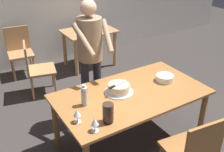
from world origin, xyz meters
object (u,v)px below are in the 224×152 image
Objects in this scene: wine_glass_near at (95,122)px; wine_glass_far at (77,113)px; chair_near_side at (193,150)px; background_table at (89,38)px; main_dining_table at (131,100)px; background_chair_0 at (20,50)px; background_chair_1 at (36,67)px; water_bottle at (84,96)px; cake_knife at (114,86)px; hurricane_lamp at (108,113)px; plate_stack at (165,78)px; person_cutting_cake at (90,50)px; cake_on_platter at (119,89)px.

wine_glass_far is (-0.08, 0.21, 0.00)m from wine_glass_near.
chair_near_side is 0.90× the size of background_table.
main_dining_table is 0.81m from wine_glass_far.
background_chair_1 is (0.03, -0.89, 0.00)m from background_chair_0.
background_chair_0 is (-0.05, 2.64, -0.37)m from water_bottle.
chair_near_side is at bearing -74.59° from background_chair_1.
background_chair_1 is (-0.41, 1.73, -0.37)m from cake_knife.
main_dining_table is 0.29m from cake_knife.
cake_knife is at bearing -76.74° from background_chair_1.
chair_near_side reaches higher than main_dining_table.
hurricane_lamp is 0.23× the size of background_chair_0.
chair_near_side reaches higher than cake_knife.
wine_glass_near is 0.14× the size of background_table.
wine_glass_near is (-1.22, -0.40, 0.06)m from plate_stack.
chair_near_side is at bearing -79.29° from person_cutting_cake.
chair_near_side is (0.72, -0.93, -0.37)m from water_bottle.
cake_on_platter is 0.46m from water_bottle.
main_dining_table is 1.91m from background_chair_1.
background_chair_1 is at bearing 103.26° from cake_knife.
person_cutting_cake is (-0.04, 0.62, 0.27)m from cake_on_platter.
water_bottle is at bearing 50.02° from wine_glass_far.
hurricane_lamp is 3.05m from background_chair_0.
background_table is (0.52, 3.23, 0.09)m from chair_near_side.
person_cutting_cake is (-0.69, 0.69, 0.29)m from plate_stack.
hurricane_lamp is 1.12m from person_cutting_cake.
main_dining_table is 0.81m from wine_glass_near.
hurricane_lamp is at bearing -109.02° from person_cutting_cake.
background_chair_1 is (-0.74, 2.68, 0.00)m from chair_near_side.
background_chair_0 is (-0.44, 2.63, -0.37)m from cake_knife.
water_bottle reaches higher than cake_on_platter.
main_dining_table is 1.77× the size of background_table.
background_chair_0 reaches higher than plate_stack.
water_bottle is at bearing -176.56° from cake_on_platter.
hurricane_lamp is (0.26, -0.16, 0.00)m from wine_glass_far.
water_bottle is at bearing 99.06° from hurricane_lamp.
hurricane_lamp is at bearing -147.34° from main_dining_table.
cake_knife is 1.86× the size of wine_glass_far.
person_cutting_cake is at bearing 102.48° from main_dining_table.
chair_near_side is (0.26, -0.96, -0.31)m from cake_on_platter.
wine_glass_far is at bearing -171.70° from plate_stack.
main_dining_table is at bearing -6.08° from water_bottle.
person_cutting_cake is at bearing 93.59° from cake_on_platter.
wine_glass_near is 0.69× the size of hurricane_lamp.
background_chair_0 is (0.15, 2.87, -0.36)m from wine_glass_far.
main_dining_table is at bearing 32.66° from hurricane_lamp.
person_cutting_cake is (0.03, 0.63, 0.21)m from cake_knife.
cake_knife is 0.16× the size of person_cutting_cake.
background_chair_1 reaches higher than main_dining_table.
main_dining_table is at bearing -71.74° from background_chair_1.
wine_glass_near is at bearing 149.48° from chair_near_side.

